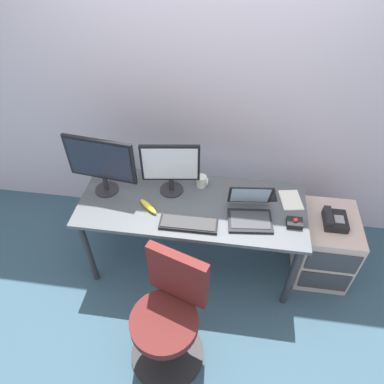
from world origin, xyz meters
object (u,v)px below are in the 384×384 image
(trackball_mouse, at_px, (295,223))
(cell_phone, at_px, (271,195))
(file_cabinet, at_px, (324,246))
(laptop, at_px, (250,211))
(monitor_side, at_px, (170,166))
(office_chair, at_px, (169,318))
(desk_phone, at_px, (334,220))
(banana, at_px, (148,206))
(keyboard, at_px, (189,224))
(monitor_main, at_px, (101,162))
(coffee_mug, at_px, (202,181))
(paper_notepad, at_px, (291,200))

(trackball_mouse, relative_size, cell_phone, 0.77)
(file_cabinet, bearing_deg, laptop, -165.87)
(cell_phone, bearing_deg, monitor_side, 177.48)
(office_chair, bearing_deg, monitor_side, 98.51)
(desk_phone, bearing_deg, banana, -172.94)
(keyboard, relative_size, cell_phone, 2.90)
(monitor_main, height_order, coffee_mug, monitor_main)
(file_cabinet, bearing_deg, coffee_mug, 173.84)
(coffee_mug, bearing_deg, desk_phone, -7.12)
(keyboard, bearing_deg, banana, 159.39)
(monitor_side, bearing_deg, trackball_mouse, -13.89)
(banana, bearing_deg, monitor_side, 57.75)
(file_cabinet, height_order, trackball_mouse, trackball_mouse)
(monitor_side, bearing_deg, keyboard, -61.34)
(monitor_side, bearing_deg, monitor_main, -172.16)
(desk_phone, relative_size, keyboard, 0.49)
(keyboard, xyz_separation_m, coffee_mug, (0.04, 0.42, 0.03))
(office_chair, bearing_deg, desk_phone, 37.06)
(paper_notepad, bearing_deg, banana, -167.75)
(office_chair, height_order, cell_phone, office_chair)
(desk_phone, relative_size, laptop, 0.59)
(monitor_side, xyz_separation_m, cell_phone, (0.76, 0.05, -0.24))
(keyboard, bearing_deg, trackball_mouse, 8.19)
(paper_notepad, bearing_deg, office_chair, -130.85)
(coffee_mug, height_order, cell_phone, coffee_mug)
(laptop, height_order, trackball_mouse, laptop)
(trackball_mouse, bearing_deg, office_chair, -140.04)
(file_cabinet, bearing_deg, keyboard, -164.06)
(paper_notepad, bearing_deg, desk_phone, -9.25)
(keyboard, bearing_deg, paper_notepad, 25.43)
(monitor_main, relative_size, monitor_side, 1.22)
(monitor_side, bearing_deg, paper_notepad, 0.81)
(file_cabinet, xyz_separation_m, keyboard, (-1.07, -0.31, 0.45))
(file_cabinet, distance_m, paper_notepad, 0.56)
(desk_phone, bearing_deg, trackball_mouse, -150.82)
(trackball_mouse, xyz_separation_m, banana, (-1.05, 0.01, -0.00))
(banana, bearing_deg, monitor_main, 158.20)
(desk_phone, bearing_deg, laptop, -167.08)
(trackball_mouse, bearing_deg, laptop, 173.38)
(paper_notepad, bearing_deg, cell_phone, 164.06)
(trackball_mouse, height_order, coffee_mug, coffee_mug)
(file_cabinet, xyz_separation_m, trackball_mouse, (-0.34, -0.20, 0.46))
(desk_phone, relative_size, monitor_main, 0.38)
(monitor_side, xyz_separation_m, banana, (-0.13, -0.21, -0.22))
(file_cabinet, relative_size, monitor_side, 1.39)
(keyboard, height_order, cell_phone, keyboard)
(desk_phone, bearing_deg, coffee_mug, 172.88)
(desk_phone, xyz_separation_m, trackball_mouse, (-0.33, -0.18, 0.13))
(keyboard, bearing_deg, desk_phone, 15.24)
(monitor_side, xyz_separation_m, coffee_mug, (0.23, 0.09, -0.19))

